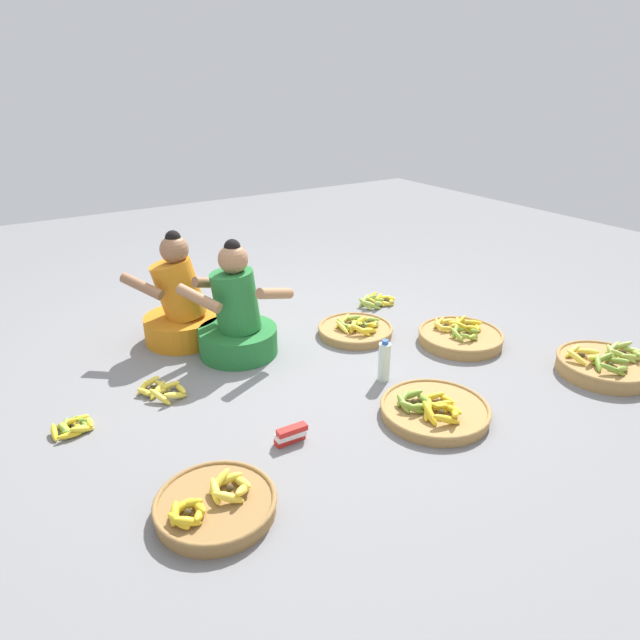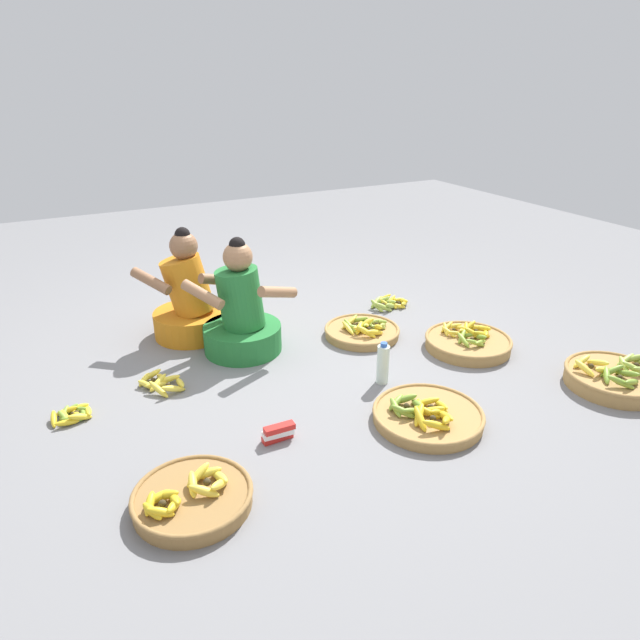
% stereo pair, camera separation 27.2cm
% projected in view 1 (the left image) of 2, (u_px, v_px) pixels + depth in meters
% --- Properties ---
extents(ground_plane, '(10.00, 10.00, 0.00)m').
position_uv_depth(ground_plane, '(304.00, 358.00, 3.70)').
color(ground_plane, slate).
extents(vendor_woman_front, '(0.70, 0.55, 0.79)m').
position_uv_depth(vendor_woman_front, '(237.00, 319.00, 3.66)').
color(vendor_woman_front, '#237233').
rests_on(vendor_woman_front, ground).
extents(vendor_woman_behind, '(0.69, 0.55, 0.79)m').
position_uv_depth(vendor_woman_behind, '(180.00, 307.00, 3.86)').
color(vendor_woman_behind, orange).
rests_on(vendor_woman_behind, ground).
extents(banana_basket_back_right, '(0.60, 0.60, 0.14)m').
position_uv_depth(banana_basket_back_right, '(434.00, 410.00, 3.06)').
color(banana_basket_back_right, '#A87F47').
rests_on(banana_basket_back_right, ground).
extents(banana_basket_front_left, '(0.58, 0.58, 0.15)m').
position_uv_depth(banana_basket_front_left, '(460.00, 336.00, 3.89)').
color(banana_basket_front_left, '#A87F47').
rests_on(banana_basket_front_left, ground).
extents(banana_basket_back_center, '(0.53, 0.53, 0.15)m').
position_uv_depth(banana_basket_back_center, '(215.00, 504.00, 2.38)').
color(banana_basket_back_center, olive).
rests_on(banana_basket_back_center, ground).
extents(banana_basket_front_center, '(0.54, 0.54, 0.14)m').
position_uv_depth(banana_basket_front_center, '(356.00, 329.00, 4.01)').
color(banana_basket_front_center, '#A87F47').
rests_on(banana_basket_front_center, ground).
extents(banana_basket_back_left, '(0.57, 0.57, 0.17)m').
position_uv_depth(banana_basket_back_left, '(604.00, 365.00, 3.49)').
color(banana_basket_back_left, '#A87F47').
rests_on(banana_basket_back_left, ground).
extents(loose_bananas_near_vendor, '(0.22, 0.18, 0.08)m').
position_uv_depth(loose_bananas_near_vendor, '(73.00, 427.00, 2.94)').
color(loose_bananas_near_vendor, gold).
rests_on(loose_bananas_near_vendor, ground).
extents(loose_bananas_front_right, '(0.34, 0.28, 0.10)m').
position_uv_depth(loose_bananas_front_right, '(376.00, 301.00, 4.54)').
color(loose_bananas_front_right, '#9EB747').
rests_on(loose_bananas_front_right, ground).
extents(loose_bananas_mid_left, '(0.26, 0.32, 0.10)m').
position_uv_depth(loose_bananas_mid_left, '(161.00, 390.00, 3.27)').
color(loose_bananas_mid_left, yellow).
rests_on(loose_bananas_mid_left, ground).
extents(water_bottle, '(0.07, 0.07, 0.27)m').
position_uv_depth(water_bottle, '(384.00, 361.00, 3.39)').
color(water_bottle, silver).
rests_on(water_bottle, ground).
extents(packet_carton_stack, '(0.17, 0.07, 0.09)m').
position_uv_depth(packet_carton_stack, '(291.00, 435.00, 2.84)').
color(packet_carton_stack, red).
rests_on(packet_carton_stack, ground).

